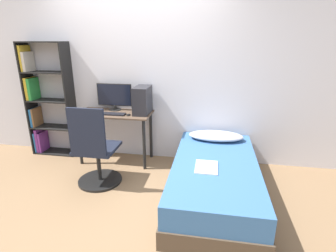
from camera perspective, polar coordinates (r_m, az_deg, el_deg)
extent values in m
plane|color=#846647|center=(3.17, -12.47, -15.99)|extent=(14.00, 14.00, 0.00)
cube|color=silver|center=(3.93, -6.37, 10.75)|extent=(8.00, 0.05, 2.50)
cube|color=brown|center=(3.87, -11.56, 2.70)|extent=(1.07, 0.50, 0.02)
cylinder|color=black|center=(4.01, -18.72, -3.04)|extent=(0.04, 0.04, 0.73)
cylinder|color=black|center=(3.66, -5.21, -4.16)|extent=(0.04, 0.04, 0.73)
cylinder|color=black|center=(4.35, -16.26, -1.13)|extent=(0.04, 0.04, 0.73)
cylinder|color=black|center=(4.03, -3.74, -1.98)|extent=(0.04, 0.04, 0.73)
cube|color=black|center=(4.63, -27.78, 5.10)|extent=(0.02, 0.28, 1.74)
cube|color=black|center=(4.25, -20.44, 5.05)|extent=(0.02, 0.28, 1.74)
cube|color=black|center=(4.68, -22.89, -5.15)|extent=(0.66, 0.28, 0.02)
cube|color=black|center=(4.54, -23.56, -0.17)|extent=(0.66, 0.28, 0.02)
cube|color=black|center=(4.43, -24.27, 5.09)|extent=(0.66, 0.28, 0.02)
cube|color=black|center=(4.37, -25.02, 10.56)|extent=(0.66, 0.28, 0.02)
cube|color=black|center=(4.34, -25.81, 16.16)|extent=(0.66, 0.28, 0.02)
cube|color=#2870B7|center=(4.80, -26.26, -2.91)|extent=(0.03, 0.24, 0.32)
cube|color=#7A338E|center=(4.76, -25.94, -2.59)|extent=(0.04, 0.24, 0.38)
cube|color=#7A338E|center=(4.75, -25.46, -2.97)|extent=(0.03, 0.24, 0.32)
cube|color=#2870B7|center=(4.67, -26.92, 1.81)|extent=(0.04, 0.24, 0.29)
cube|color=brown|center=(4.65, -26.60, 1.83)|extent=(0.02, 0.24, 0.29)
cube|color=gold|center=(4.57, -27.70, 7.27)|extent=(0.04, 0.24, 0.34)
cube|color=green|center=(4.55, -27.22, 7.22)|extent=(0.04, 0.24, 0.33)
cube|color=gold|center=(4.53, -28.62, 12.79)|extent=(0.03, 0.24, 0.37)
cube|color=beige|center=(4.51, -28.12, 12.28)|extent=(0.04, 0.24, 0.28)
cylinder|color=black|center=(3.61, -14.52, -11.33)|extent=(0.56, 0.56, 0.03)
cylinder|color=black|center=(3.50, -14.82, -8.13)|extent=(0.05, 0.05, 0.42)
cube|color=black|center=(3.41, -15.14, -4.66)|extent=(0.49, 0.49, 0.04)
cube|color=black|center=(3.11, -17.29, -1.21)|extent=(0.44, 0.04, 0.55)
cube|color=#4C3D2D|center=(3.22, 9.96, -13.14)|extent=(0.98, 1.93, 0.20)
cube|color=#38669E|center=(3.11, 10.18, -9.68)|extent=(0.95, 1.89, 0.24)
ellipsoid|color=#B2B7C6|center=(3.68, 10.38, -2.11)|extent=(0.74, 0.36, 0.11)
cube|color=silver|center=(2.91, 8.36, -8.83)|extent=(0.24, 0.32, 0.01)
cylinder|color=black|center=(4.02, -11.41, 3.53)|extent=(0.18, 0.18, 0.01)
cylinder|color=black|center=(4.01, -11.45, 4.06)|extent=(0.04, 0.04, 0.07)
cube|color=black|center=(3.97, -11.59, 6.68)|extent=(0.53, 0.01, 0.33)
cube|color=black|center=(3.96, -11.64, 6.65)|extent=(0.50, 0.01, 0.31)
cube|color=black|center=(3.78, -12.36, 2.60)|extent=(0.42, 0.12, 0.02)
cube|color=#232328|center=(3.73, -5.59, 5.63)|extent=(0.21, 0.38, 0.38)
ellipsoid|color=black|center=(3.69, -8.64, 2.45)|extent=(0.06, 0.09, 0.02)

